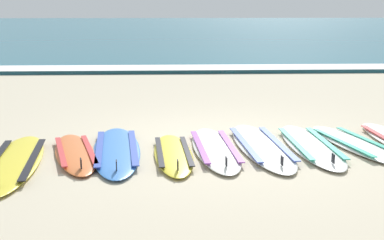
{
  "coord_description": "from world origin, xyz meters",
  "views": [
    {
      "loc": [
        -0.75,
        -6.7,
        1.86
      ],
      "look_at": [
        -0.44,
        0.47,
        0.25
      ],
      "focal_mm": 47.93,
      "sensor_mm": 36.0,
      "label": 1
    }
  ],
  "objects_px": {
    "surfboard_5": "(215,148)",
    "surfboard_8": "(355,144)",
    "surfboard_3": "(117,150)",
    "surfboard_6": "(261,146)",
    "surfboard_7": "(310,145)",
    "surfboard_4": "(173,154)",
    "surfboard_1": "(14,162)",
    "surfboard_2": "(75,153)"
  },
  "relations": [
    {
      "from": "surfboard_2",
      "to": "surfboard_6",
      "type": "relative_size",
      "value": 0.81
    },
    {
      "from": "surfboard_2",
      "to": "surfboard_6",
      "type": "height_order",
      "value": "same"
    },
    {
      "from": "surfboard_2",
      "to": "surfboard_3",
      "type": "xyz_separation_m",
      "value": [
        0.51,
        0.11,
        -0.0
      ]
    },
    {
      "from": "surfboard_6",
      "to": "surfboard_2",
      "type": "bearing_deg",
      "value": -174.6
    },
    {
      "from": "surfboard_6",
      "to": "surfboard_4",
      "type": "bearing_deg",
      "value": -164.61
    },
    {
      "from": "surfboard_1",
      "to": "surfboard_5",
      "type": "bearing_deg",
      "value": 10.97
    },
    {
      "from": "surfboard_4",
      "to": "surfboard_5",
      "type": "bearing_deg",
      "value": 22.08
    },
    {
      "from": "surfboard_4",
      "to": "surfboard_6",
      "type": "height_order",
      "value": "same"
    },
    {
      "from": "surfboard_5",
      "to": "surfboard_8",
      "type": "bearing_deg",
      "value": 4.54
    },
    {
      "from": "surfboard_2",
      "to": "surfboard_7",
      "type": "xyz_separation_m",
      "value": [
        3.07,
        0.23,
        -0.0
      ]
    },
    {
      "from": "surfboard_3",
      "to": "surfboard_4",
      "type": "bearing_deg",
      "value": -15.51
    },
    {
      "from": "surfboard_2",
      "to": "surfboard_8",
      "type": "bearing_deg",
      "value": 4.31
    },
    {
      "from": "surfboard_6",
      "to": "surfboard_8",
      "type": "distance_m",
      "value": 1.28
    },
    {
      "from": "surfboard_8",
      "to": "surfboard_7",
      "type": "bearing_deg",
      "value": -175.42
    },
    {
      "from": "surfboard_5",
      "to": "surfboard_7",
      "type": "height_order",
      "value": "same"
    },
    {
      "from": "surfboard_3",
      "to": "surfboard_4",
      "type": "height_order",
      "value": "same"
    },
    {
      "from": "surfboard_8",
      "to": "surfboard_5",
      "type": "bearing_deg",
      "value": -175.46
    },
    {
      "from": "surfboard_2",
      "to": "surfboard_4",
      "type": "height_order",
      "value": "same"
    },
    {
      "from": "surfboard_1",
      "to": "surfboard_6",
      "type": "height_order",
      "value": "same"
    },
    {
      "from": "surfboard_3",
      "to": "surfboard_6",
      "type": "relative_size",
      "value": 0.99
    },
    {
      "from": "surfboard_6",
      "to": "surfboard_8",
      "type": "height_order",
      "value": "same"
    },
    {
      "from": "surfboard_2",
      "to": "surfboard_5",
      "type": "distance_m",
      "value": 1.79
    },
    {
      "from": "surfboard_5",
      "to": "surfboard_7",
      "type": "xyz_separation_m",
      "value": [
        1.29,
        0.1,
        -0.0
      ]
    },
    {
      "from": "surfboard_1",
      "to": "surfboard_4",
      "type": "xyz_separation_m",
      "value": [
        1.9,
        0.25,
        0.0
      ]
    },
    {
      "from": "surfboard_1",
      "to": "surfboard_3",
      "type": "xyz_separation_m",
      "value": [
        1.17,
        0.46,
        0.0
      ]
    },
    {
      "from": "surfboard_8",
      "to": "surfboard_2",
      "type": "bearing_deg",
      "value": -175.69
    },
    {
      "from": "surfboard_7",
      "to": "surfboard_2",
      "type": "bearing_deg",
      "value": -175.75
    },
    {
      "from": "surfboard_1",
      "to": "surfboard_2",
      "type": "height_order",
      "value": "same"
    },
    {
      "from": "surfboard_7",
      "to": "surfboard_8",
      "type": "xyz_separation_m",
      "value": [
        0.62,
        0.05,
        0.0
      ]
    },
    {
      "from": "surfboard_1",
      "to": "surfboard_4",
      "type": "relative_size",
      "value": 1.3
    },
    {
      "from": "surfboard_2",
      "to": "surfboard_4",
      "type": "distance_m",
      "value": 1.24
    },
    {
      "from": "surfboard_3",
      "to": "surfboard_7",
      "type": "bearing_deg",
      "value": 2.7
    },
    {
      "from": "surfboard_8",
      "to": "surfboard_1",
      "type": "bearing_deg",
      "value": -171.82
    },
    {
      "from": "surfboard_2",
      "to": "surfboard_4",
      "type": "relative_size",
      "value": 1.04
    },
    {
      "from": "surfboard_4",
      "to": "surfboard_7",
      "type": "relative_size",
      "value": 0.84
    },
    {
      "from": "surfboard_7",
      "to": "surfboard_4",
      "type": "bearing_deg",
      "value": -170.0
    },
    {
      "from": "surfboard_3",
      "to": "surfboard_5",
      "type": "relative_size",
      "value": 1.09
    },
    {
      "from": "surfboard_3",
      "to": "surfboard_5",
      "type": "distance_m",
      "value": 1.28
    },
    {
      "from": "surfboard_1",
      "to": "surfboard_6",
      "type": "xyz_separation_m",
      "value": [
        3.07,
        0.58,
        0.0
      ]
    },
    {
      "from": "surfboard_7",
      "to": "surfboard_6",
      "type": "bearing_deg",
      "value": -179.96
    },
    {
      "from": "surfboard_2",
      "to": "surfboard_7",
      "type": "distance_m",
      "value": 3.08
    },
    {
      "from": "surfboard_1",
      "to": "surfboard_3",
      "type": "height_order",
      "value": "same"
    }
  ]
}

